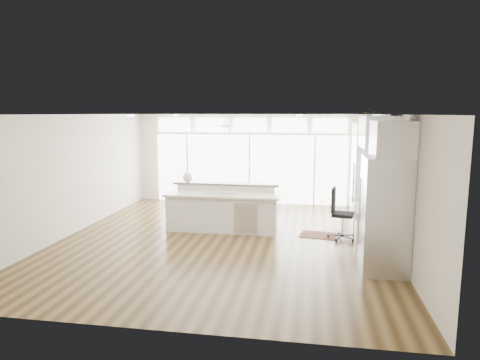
# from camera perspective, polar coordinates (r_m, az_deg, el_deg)

# --- Properties ---
(floor) EXTENTS (7.00, 8.00, 0.02)m
(floor) POSITION_cam_1_polar(r_m,az_deg,el_deg) (9.41, -2.20, -8.01)
(floor) COLOR #3B2812
(floor) RESTS_ON ground
(ceiling) EXTENTS (7.00, 8.00, 0.02)m
(ceiling) POSITION_cam_1_polar(r_m,az_deg,el_deg) (9.01, -2.30, 8.73)
(ceiling) COLOR white
(ceiling) RESTS_ON wall_back
(wall_back) EXTENTS (7.00, 0.04, 2.70)m
(wall_back) POSITION_cam_1_polar(r_m,az_deg,el_deg) (13.02, 1.33, 2.82)
(wall_back) COLOR beige
(wall_back) RESTS_ON floor
(wall_front) EXTENTS (7.00, 0.04, 2.70)m
(wall_front) POSITION_cam_1_polar(r_m,az_deg,el_deg) (5.33, -11.06, -6.20)
(wall_front) COLOR beige
(wall_front) RESTS_ON floor
(wall_left) EXTENTS (0.04, 8.00, 2.70)m
(wall_left) POSITION_cam_1_polar(r_m,az_deg,el_deg) (10.40, -21.50, 0.67)
(wall_left) COLOR beige
(wall_left) RESTS_ON floor
(wall_right) EXTENTS (0.04, 8.00, 2.70)m
(wall_right) POSITION_cam_1_polar(r_m,az_deg,el_deg) (9.08, 19.94, -0.36)
(wall_right) COLOR beige
(wall_right) RESTS_ON floor
(glass_wall) EXTENTS (5.80, 0.06, 2.08)m
(glass_wall) POSITION_cam_1_polar(r_m,az_deg,el_deg) (13.00, 1.29, 1.48)
(glass_wall) COLOR white
(glass_wall) RESTS_ON wall_back
(transom_row) EXTENTS (5.90, 0.06, 0.40)m
(transom_row) POSITION_cam_1_polar(r_m,az_deg,el_deg) (12.89, 1.31, 7.35)
(transom_row) COLOR white
(transom_row) RESTS_ON wall_back
(desk_window) EXTENTS (0.04, 0.85, 0.85)m
(desk_window) POSITION_cam_1_polar(r_m,az_deg,el_deg) (9.33, 19.44, 1.15)
(desk_window) COLOR white
(desk_window) RESTS_ON wall_right
(ceiling_fan) EXTENTS (1.16, 1.16, 0.32)m
(ceiling_fan) POSITION_cam_1_polar(r_m,az_deg,el_deg) (11.85, -1.90, 7.70)
(ceiling_fan) COLOR white
(ceiling_fan) RESTS_ON ceiling
(recessed_lights) EXTENTS (3.40, 3.00, 0.02)m
(recessed_lights) POSITION_cam_1_polar(r_m,az_deg,el_deg) (9.20, -2.04, 8.60)
(recessed_lights) COLOR beige
(recessed_lights) RESTS_ON ceiling
(oven_cabinet) EXTENTS (0.64, 1.20, 2.50)m
(oven_cabinet) POSITION_cam_1_polar(r_m,az_deg,el_deg) (10.80, 16.50, 0.67)
(oven_cabinet) COLOR white
(oven_cabinet) RESTS_ON floor
(desk_nook) EXTENTS (0.72, 1.30, 0.76)m
(desk_nook) POSITION_cam_1_polar(r_m,az_deg,el_deg) (9.50, 17.10, -5.80)
(desk_nook) COLOR white
(desk_nook) RESTS_ON floor
(upper_cabinets) EXTENTS (0.64, 1.30, 0.64)m
(upper_cabinets) POSITION_cam_1_polar(r_m,az_deg,el_deg) (9.22, 17.91, 6.13)
(upper_cabinets) COLOR white
(upper_cabinets) RESTS_ON wall_right
(refrigerator) EXTENTS (0.76, 0.90, 2.00)m
(refrigerator) POSITION_cam_1_polar(r_m,az_deg,el_deg) (7.77, 18.74, -4.42)
(refrigerator) COLOR silver
(refrigerator) RESTS_ON floor
(fridge_cabinet) EXTENTS (0.64, 0.90, 0.60)m
(fridge_cabinet) POSITION_cam_1_polar(r_m,az_deg,el_deg) (7.60, 19.67, 5.17)
(fridge_cabinet) COLOR white
(fridge_cabinet) RESTS_ON wall_right
(framed_photos) EXTENTS (0.06, 0.22, 0.80)m
(framed_photos) POSITION_cam_1_polar(r_m,az_deg,el_deg) (9.96, 18.79, 0.77)
(framed_photos) COLOR black
(framed_photos) RESTS_ON wall_right
(kitchen_island) EXTENTS (2.68, 1.02, 1.06)m
(kitchen_island) POSITION_cam_1_polar(r_m,az_deg,el_deg) (10.00, -2.35, -3.78)
(kitchen_island) COLOR white
(kitchen_island) RESTS_ON floor
(rug) EXTENTS (0.94, 0.74, 0.01)m
(rug) POSITION_cam_1_polar(r_m,az_deg,el_deg) (9.88, 10.58, -7.24)
(rug) COLOR #3A1D12
(rug) RESTS_ON floor
(office_chair) EXTENTS (0.66, 0.63, 1.12)m
(office_chair) POSITION_cam_1_polar(r_m,az_deg,el_deg) (9.57, 13.55, -4.44)
(office_chair) COLOR black
(office_chair) RESTS_ON floor
(fishbowl) EXTENTS (0.26, 0.26, 0.24)m
(fishbowl) POSITION_cam_1_polar(r_m,az_deg,el_deg) (10.50, -7.00, 0.38)
(fishbowl) COLOR white
(fishbowl) RESTS_ON kitchen_island
(monitor) EXTENTS (0.11, 0.47, 0.39)m
(monitor) POSITION_cam_1_polar(r_m,az_deg,el_deg) (9.36, 16.78, -2.39)
(monitor) COLOR black
(monitor) RESTS_ON desk_nook
(keyboard) EXTENTS (0.16, 0.32, 0.02)m
(keyboard) POSITION_cam_1_polar(r_m,az_deg,el_deg) (9.38, 15.69, -3.49)
(keyboard) COLOR white
(keyboard) RESTS_ON desk_nook
(potted_plant) EXTENTS (0.30, 0.33, 0.25)m
(potted_plant) POSITION_cam_1_polar(r_m,az_deg,el_deg) (10.70, 16.82, 7.99)
(potted_plant) COLOR #2A5122
(potted_plant) RESTS_ON oven_cabinet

